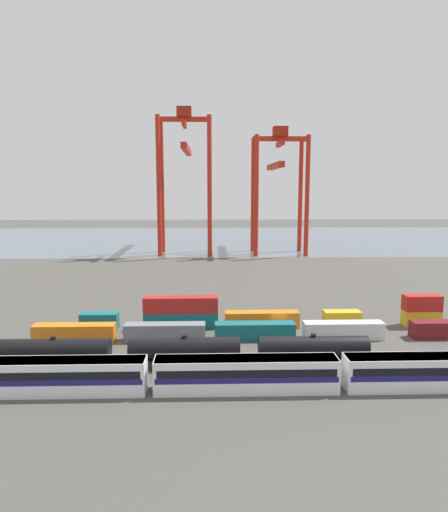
{
  "coord_description": "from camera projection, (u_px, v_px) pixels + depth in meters",
  "views": [
    {
      "loc": [
        -11.13,
        -72.13,
        23.03
      ],
      "look_at": [
        -7.93,
        35.36,
        6.82
      ],
      "focal_mm": 32.63,
      "sensor_mm": 36.0,
      "label": 1
    }
  ],
  "objects": [
    {
      "name": "ground_plane",
      "position": [
        256.0,
        280.0,
        114.59
      ],
      "size": [
        420.0,
        420.0,
        0.0
      ],
      "primitive_type": "plane",
      "color": "#4C4944"
    },
    {
      "name": "harbour_water",
      "position": [
        236.0,
        239.0,
        204.87
      ],
      "size": [
        400.0,
        110.0,
        0.01
      ],
      "primitive_type": "cube",
      "color": "slate",
      "rests_on": "ground_plane"
    },
    {
      "name": "passenger_train",
      "position": [
        246.0,
        373.0,
        52.5
      ],
      "size": [
        63.98,
        3.14,
        3.9
      ],
      "color": "silver",
      "rests_on": "ground_plane"
    },
    {
      "name": "freight_tank_row",
      "position": [
        185.0,
        352.0,
        59.54
      ],
      "size": [
        47.29,
        2.77,
        4.23
      ],
      "color": "#232326",
      "rests_on": "ground_plane"
    },
    {
      "name": "shipping_container_0",
      "position": [
        74.0,
        333.0,
        69.5
      ],
      "size": [
        12.1,
        2.44,
        2.6
      ],
      "primitive_type": "cube",
      "color": "orange",
      "rests_on": "ground_plane"
    },
    {
      "name": "shipping_container_1",
      "position": [
        165.0,
        332.0,
        69.9
      ],
      "size": [
        12.1,
        2.44,
        2.6
      ],
      "primitive_type": "cube",
      "color": "slate",
      "rests_on": "ground_plane"
    },
    {
      "name": "shipping_container_2",
      "position": [
        255.0,
        331.0,
        70.29
      ],
      "size": [
        12.1,
        2.44,
        2.6
      ],
      "primitive_type": "cube",
      "color": "#146066",
      "rests_on": "ground_plane"
    },
    {
      "name": "shipping_container_3",
      "position": [
        343.0,
        330.0,
        70.69
      ],
      "size": [
        12.1,
        2.44,
        2.6
      ],
      "primitive_type": "cube",
      "color": "silver",
      "rests_on": "ground_plane"
    },
    {
      "name": "shipping_container_4",
      "position": [
        431.0,
        330.0,
        71.09
      ],
      "size": [
        6.04,
        2.44,
        2.6
      ],
      "primitive_type": "cube",
      "color": "maroon",
      "rests_on": "ground_plane"
    },
    {
      "name": "shipping_container_8",
      "position": [
        99.0,
        321.0,
        75.74
      ],
      "size": [
        6.04,
        2.44,
        2.6
      ],
      "primitive_type": "cube",
      "color": "#146066",
      "rests_on": "ground_plane"
    },
    {
      "name": "shipping_container_9",
      "position": [
        181.0,
        320.0,
        76.13
      ],
      "size": [
        12.1,
        2.44,
        2.6
      ],
      "primitive_type": "cube",
      "color": "#146066",
      "rests_on": "ground_plane"
    },
    {
      "name": "shipping_container_10",
      "position": [
        181.0,
        305.0,
        75.74
      ],
      "size": [
        12.1,
        2.44,
        2.6
      ],
      "primitive_type": "cube",
      "color": "#AD211C",
      "rests_on": "shipping_container_9"
    },
    {
      "name": "shipping_container_11",
      "position": [
        262.0,
        319.0,
        76.52
      ],
      "size": [
        12.1,
        2.44,
        2.6
      ],
      "primitive_type": "cube",
      "color": "orange",
      "rests_on": "ground_plane"
    },
    {
      "name": "shipping_container_12",
      "position": [
        342.0,
        319.0,
        76.91
      ],
      "size": [
        6.04,
        2.44,
        2.6
      ],
      "primitive_type": "cube",
      "color": "gold",
      "rests_on": "ground_plane"
    },
    {
      "name": "shipping_container_13",
      "position": [
        421.0,
        318.0,
        77.3
      ],
      "size": [
        6.04,
        2.44,
        2.6
      ],
      "primitive_type": "cube",
      "color": "gold",
      "rests_on": "ground_plane"
    },
    {
      "name": "shipping_container_14",
      "position": [
        422.0,
        303.0,
        76.91
      ],
      "size": [
        6.04,
        2.44,
        2.6
      ],
      "primitive_type": "cube",
      "color": "#AD211C",
      "rests_on": "shipping_container_13"
    },
    {
      "name": "gantry_crane_west",
      "position": [
        185.0,
        166.0,
        159.03
      ],
      "size": [
        18.18,
        41.12,
        48.87
      ],
      "color": "red",
      "rests_on": "ground_plane"
    },
    {
      "name": "gantry_crane_central",
      "position": [
        278.0,
        177.0,
        159.68
      ],
      "size": [
        18.38,
        34.75,
        42.66
      ],
      "color": "red",
      "rests_on": "ground_plane"
    }
  ]
}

